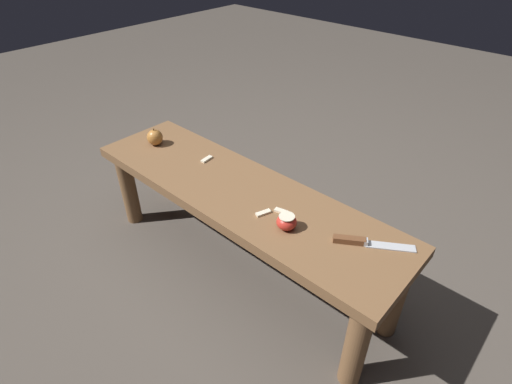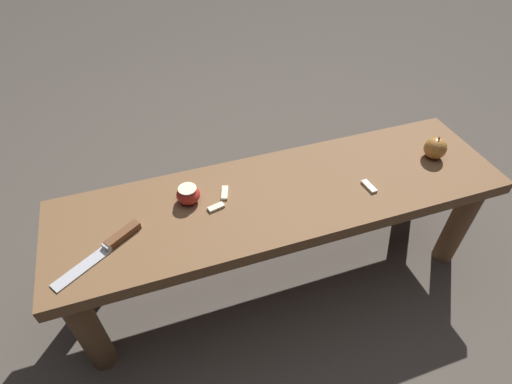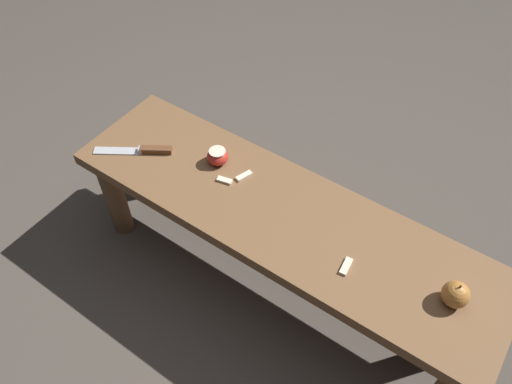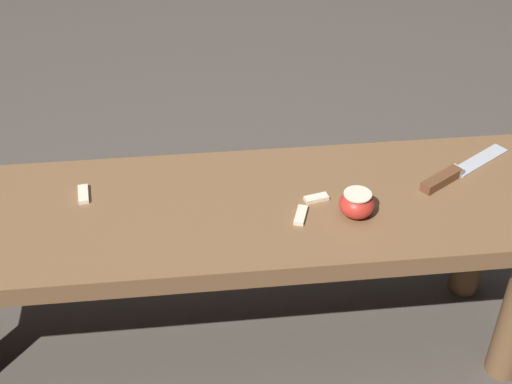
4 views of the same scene
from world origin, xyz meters
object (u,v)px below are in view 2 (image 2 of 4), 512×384
object	(u,v)px
wooden_bench	(282,210)
apple_cut	(188,194)
knife	(111,244)
apple_whole	(436,149)

from	to	relation	value
wooden_bench	apple_cut	size ratio (longest dim) A/B	19.94
knife	apple_cut	world-z (taller)	apple_cut
apple_cut	wooden_bench	bearing A→B (deg)	-11.20
wooden_bench	apple_whole	xyz separation A→B (m)	(0.51, -0.00, 0.11)
knife	apple_whole	world-z (taller)	apple_whole
apple_whole	knife	bearing A→B (deg)	-177.64
knife	apple_cut	size ratio (longest dim) A/B	3.38
apple_whole	apple_cut	size ratio (longest dim) A/B	1.16
wooden_bench	knife	distance (m)	0.50
wooden_bench	apple_whole	world-z (taller)	apple_whole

